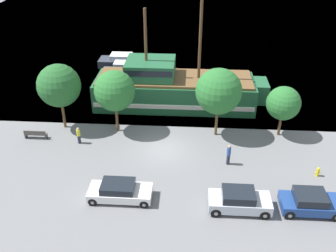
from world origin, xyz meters
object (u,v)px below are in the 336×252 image
moored_boat_dockside (125,62)px  parked_car_curb_mid (310,202)px  pedestrian_walking_far (79,135)px  bench_promenade_east (35,134)px  pedestrian_walking_near (229,155)px  parked_car_curb_rear (120,191)px  fire_hydrant (318,171)px  parked_car_curb_front (239,200)px  pirate_ship (173,88)px  moored_boat_outer (129,72)px

moored_boat_dockside → parked_car_curb_mid: size_ratio=1.71×
moored_boat_dockside → pedestrian_walking_far: bearing=-92.8°
bench_promenade_east → pedestrian_walking_near: (16.71, -2.72, 0.45)m
parked_car_curb_rear → bench_promenade_east: bearing=140.2°
parked_car_curb_rear → fire_hydrant: 15.00m
moored_boat_dockside → parked_car_curb_rear: size_ratio=1.54×
fire_hydrant → parked_car_curb_front: bearing=-147.2°
parked_car_curb_front → parked_car_curb_rear: bearing=176.1°
bench_promenade_east → parked_car_curb_front: bearing=-24.9°
parked_car_curb_mid → fire_hydrant: size_ratio=5.17×
parked_car_curb_rear → pedestrian_walking_near: size_ratio=2.49×
moored_boat_dockside → pedestrian_walking_far: moored_boat_dockside is taller
pirate_ship → fire_hydrant: (11.65, -11.39, -1.39)m
moored_boat_outer → fire_hydrant: moored_boat_outer is taller
moored_boat_outer → pedestrian_walking_far: size_ratio=4.39×
parked_car_curb_front → parked_car_curb_mid: (4.73, 0.17, -0.03)m
moored_boat_outer → parked_car_curb_rear: moored_boat_outer is taller
moored_boat_outer → parked_car_curb_front: 24.90m
pedestrian_walking_near → parked_car_curb_front: bearing=-86.3°
pirate_ship → parked_car_curb_rear: size_ratio=3.94×
fire_hydrant → pedestrian_walking_far: bearing=170.2°
moored_boat_dockside → pedestrian_walking_far: (-0.92, -18.53, 0.15)m
pedestrian_walking_near → fire_hydrant: bearing=-9.4°
bench_promenade_east → moored_boat_dockside: bearing=74.6°
parked_car_curb_rear → moored_boat_outer: bearing=97.2°
parked_car_curb_rear → pedestrian_walking_near: bearing=30.6°
fire_hydrant → pedestrian_walking_far: size_ratio=0.50×
moored_boat_outer → moored_boat_dockside: bearing=107.1°
pirate_ship → moored_boat_dockside: (-6.80, 10.51, -1.18)m
parked_car_curb_mid → parked_car_curb_front: bearing=-178.0°
moored_boat_outer → bench_promenade_east: bearing=-112.8°
pirate_ship → moored_boat_dockside: 12.57m
parked_car_curb_mid → bench_promenade_east: size_ratio=2.01×
pirate_ship → moored_boat_outer: bearing=129.6°
parked_car_curb_front → fire_hydrant: bearing=32.8°
moored_boat_outer → fire_hydrant: bearing=-46.5°
fire_hydrant → bench_promenade_east: bench_promenade_east is taller
moored_boat_outer → parked_car_curb_mid: 27.18m
parked_car_curb_mid → pedestrian_walking_near: size_ratio=2.24×
parked_car_curb_front → parked_car_curb_mid: size_ratio=1.05×
moored_boat_outer → pedestrian_walking_far: (-2.03, -14.90, 0.07)m
moored_boat_outer → pedestrian_walking_near: bearing=-58.2°
parked_car_curb_front → pedestrian_walking_far: 14.99m
moored_boat_outer → parked_car_curb_rear: size_ratio=1.53×
parked_car_curb_rear → pedestrian_walking_far: size_ratio=2.86×
pirate_ship → moored_boat_outer: pirate_ship is taller
moored_boat_dockside → parked_car_curb_mid: moored_boat_dockside is taller
parked_car_curb_front → pedestrian_walking_near: bearing=93.7°
parked_car_curb_rear → pedestrian_walking_near: (7.86, 4.65, 0.24)m
parked_car_curb_mid → bench_promenade_east: bearing=160.4°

